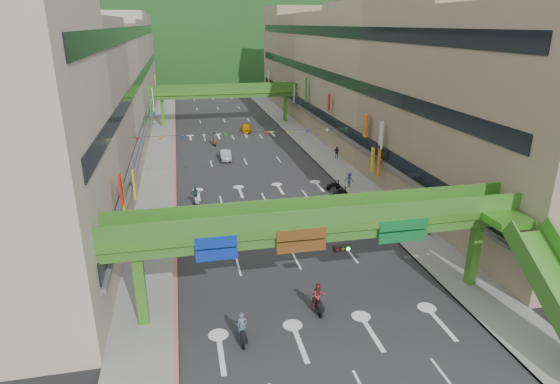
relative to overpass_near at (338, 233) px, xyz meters
The scene contains 23 objects.
ground 7.55m from the overpass_near, 99.84° to the right, with size 320.00×320.00×0.00m, color black.
road_slab 44.93m from the overpass_near, 91.20° to the left, with size 18.00×140.00×0.02m, color #28282B.
sidewalk_left 46.47m from the overpass_near, 104.97° to the left, with size 4.00×140.00×0.15m, color gray.
sidewalk_right 46.03m from the overpass_near, 77.29° to the left, with size 4.00×140.00×0.15m, color gray.
curb_left 46.02m from the overpass_near, 102.67° to the left, with size 0.20×140.00×0.18m, color #CC5959.
curb_right 45.65m from the overpass_near, 79.63° to the left, with size 0.20×140.00×0.18m, color gray.
building_row_left 49.02m from the overpass_near, 114.00° to the left, with size 12.80×95.00×19.00m.
building_row_right 48.30m from the overpass_near, 68.03° to the left, with size 12.80×95.00×19.00m.
overpass_near is the anchor object (origin of this frame).
overpass_far 59.63m from the overpass_near, 90.90° to the left, with size 28.00×2.20×7.10m.
hill_left 155.52m from the overpass_near, 95.88° to the left, with size 168.00×140.00×112.00m, color #1C4419.
hill_right 176.35m from the overpass_near, 82.15° to the left, with size 208.00×176.00×128.00m, color #1C4419.
bunting_string 24.65m from the overpass_near, 92.17° to the left, with size 26.00×0.36×0.47m.
scooter_rider_near 8.01m from the overpass_near, 159.55° to the right, with size 0.61×1.60×1.95m.
scooter_rider_mid 4.34m from the overpass_near, 162.17° to the right, with size 0.87×1.60×2.06m.
scooter_rider_left 22.02m from the overpass_near, 111.78° to the left, with size 1.01×1.59×1.98m.
scooter_rider_far 44.50m from the overpass_near, 95.40° to the left, with size 0.95×1.60×2.20m.
parked_scooter_row 20.00m from the overpass_near, 69.10° to the left, with size 1.60×7.15×1.08m.
car_silver 36.50m from the overpass_near, 95.39° to the left, with size 1.39×3.97×1.31m, color #B3B2BB.
car_yellow 52.85m from the overpass_near, 88.05° to the left, with size 1.62×4.02×1.37m, color #F59900.
pedestrian_red 14.68m from the overpass_near, 36.46° to the left, with size 0.80×0.62×1.64m, color red.
pedestrian_dark 35.45m from the overpass_near, 71.32° to the left, with size 0.93×0.39×1.59m, color black.
pedestrian_blue 23.92m from the overpass_near, 67.84° to the left, with size 0.77×0.49×1.65m, color #363D5F.
Camera 1 is at (-7.94, -19.23, 17.28)m, focal length 30.00 mm.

